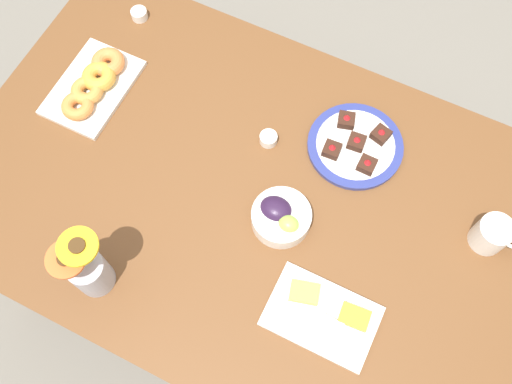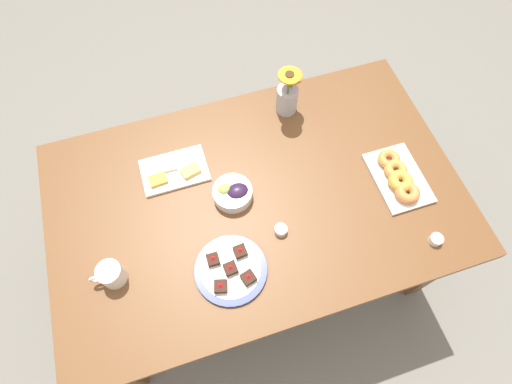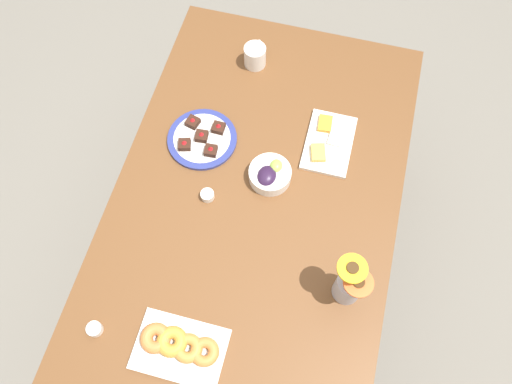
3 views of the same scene
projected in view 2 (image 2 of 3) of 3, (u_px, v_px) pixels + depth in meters
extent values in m
plane|color=slate|center=(256.00, 255.00, 2.21)|extent=(6.00, 6.00, 0.00)
cube|color=brown|center=(256.00, 199.00, 1.57)|extent=(1.60, 1.00, 0.04)
cube|color=brown|center=(358.00, 126.00, 2.18)|extent=(0.07, 0.07, 0.70)
cube|color=brown|center=(92.00, 198.00, 1.98)|extent=(0.07, 0.07, 0.70)
cube|color=brown|center=(434.00, 269.00, 1.82)|extent=(0.07, 0.07, 0.70)
cube|color=brown|center=(119.00, 375.00, 1.62)|extent=(0.07, 0.07, 0.70)
cylinder|color=white|center=(112.00, 274.00, 1.37)|extent=(0.09, 0.09, 0.09)
cylinder|color=brown|center=(108.00, 271.00, 1.33)|extent=(0.08, 0.08, 0.00)
torus|color=white|center=(95.00, 279.00, 1.36)|extent=(0.05, 0.01, 0.05)
cylinder|color=white|center=(233.00, 193.00, 1.53)|extent=(0.15, 0.15, 0.05)
ellipsoid|color=#2D1938|center=(238.00, 191.00, 1.51)|extent=(0.08, 0.07, 0.04)
ellipsoid|color=#9EC14C|center=(224.00, 189.00, 1.51)|extent=(0.05, 0.05, 0.04)
cube|color=white|center=(175.00, 170.00, 1.60)|extent=(0.26, 0.17, 0.01)
cube|color=#EFB74C|center=(190.00, 171.00, 1.58)|extent=(0.08, 0.07, 0.02)
cube|color=white|center=(168.00, 166.00, 1.59)|extent=(0.07, 0.05, 0.01)
cube|color=orange|center=(158.00, 180.00, 1.56)|extent=(0.07, 0.06, 0.01)
cube|color=white|center=(398.00, 178.00, 1.58)|extent=(0.19, 0.28, 0.01)
torus|color=orange|center=(389.00, 159.00, 1.59)|extent=(0.09, 0.09, 0.03)
torus|color=#CF8B3E|center=(396.00, 170.00, 1.57)|extent=(0.10, 0.10, 0.03)
torus|color=gold|center=(401.00, 181.00, 1.54)|extent=(0.10, 0.10, 0.04)
torus|color=orange|center=(408.00, 192.00, 1.52)|extent=(0.11, 0.11, 0.04)
cylinder|color=white|center=(436.00, 239.00, 1.46)|extent=(0.05, 0.05, 0.03)
cylinder|color=#C68923|center=(437.00, 239.00, 1.45)|extent=(0.04, 0.04, 0.01)
cylinder|color=white|center=(281.00, 230.00, 1.47)|extent=(0.05, 0.05, 0.03)
cylinder|color=maroon|center=(281.00, 229.00, 1.47)|extent=(0.04, 0.04, 0.01)
cylinder|color=navy|center=(231.00, 270.00, 1.41)|extent=(0.26, 0.26, 0.01)
cylinder|color=white|center=(231.00, 270.00, 1.41)|extent=(0.21, 0.21, 0.01)
cube|color=#381E14|center=(248.00, 278.00, 1.38)|extent=(0.05, 0.05, 0.02)
cone|color=red|center=(248.00, 276.00, 1.36)|extent=(0.02, 0.02, 0.01)
cube|color=#381E14|center=(221.00, 286.00, 1.37)|extent=(0.05, 0.05, 0.02)
cone|color=red|center=(220.00, 285.00, 1.35)|extent=(0.02, 0.02, 0.01)
cube|color=#381E14|center=(240.00, 251.00, 1.42)|extent=(0.05, 0.05, 0.02)
cone|color=red|center=(240.00, 249.00, 1.41)|extent=(0.02, 0.02, 0.01)
cube|color=#381E14|center=(213.00, 259.00, 1.41)|extent=(0.04, 0.04, 0.02)
cone|color=red|center=(213.00, 258.00, 1.39)|extent=(0.02, 0.02, 0.01)
cube|color=#381E14|center=(231.00, 268.00, 1.40)|extent=(0.05, 0.05, 0.02)
cone|color=red|center=(230.00, 267.00, 1.38)|extent=(0.02, 0.02, 0.01)
cylinder|color=#B2B2BC|center=(287.00, 100.00, 1.69)|extent=(0.09, 0.09, 0.12)
cylinder|color=#3D702D|center=(289.00, 85.00, 1.58)|extent=(0.01, 0.01, 0.10)
cylinder|color=yellow|center=(290.00, 75.00, 1.53)|extent=(0.09, 0.09, 0.01)
cylinder|color=#472D14|center=(290.00, 74.00, 1.52)|extent=(0.04, 0.04, 0.01)
cylinder|color=#3D702D|center=(291.00, 82.00, 1.61)|extent=(0.01, 0.01, 0.06)
cylinder|color=orange|center=(292.00, 76.00, 1.58)|extent=(0.09, 0.09, 0.01)
cylinder|color=#472D14|center=(292.00, 75.00, 1.58)|extent=(0.04, 0.04, 0.01)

